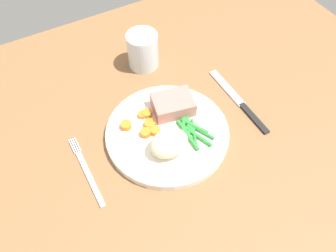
# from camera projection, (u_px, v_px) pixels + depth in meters

# --- Properties ---
(dining_table) EXTENTS (1.20, 0.90, 0.02)m
(dining_table) POSITION_uv_depth(u_px,v_px,m) (167.00, 138.00, 0.71)
(dining_table) COLOR brown
(dining_table) RESTS_ON ground
(dinner_plate) EXTENTS (0.25, 0.25, 0.02)m
(dinner_plate) POSITION_uv_depth(u_px,v_px,m) (168.00, 131.00, 0.70)
(dinner_plate) COLOR white
(dinner_plate) RESTS_ON dining_table
(meat_portion) EXTENTS (0.09, 0.08, 0.03)m
(meat_portion) POSITION_uv_depth(u_px,v_px,m) (173.00, 105.00, 0.71)
(meat_portion) COLOR #B2756B
(meat_portion) RESTS_ON dinner_plate
(mashed_potatoes) EXTENTS (0.08, 0.06, 0.05)m
(mashed_potatoes) POSITION_uv_depth(u_px,v_px,m) (169.00, 143.00, 0.65)
(mashed_potatoes) COLOR beige
(mashed_potatoes) RESTS_ON dinner_plate
(carrot_slices) EXTENTS (0.07, 0.07, 0.01)m
(carrot_slices) POSITION_uv_depth(u_px,v_px,m) (145.00, 125.00, 0.69)
(carrot_slices) COLOR orange
(carrot_slices) RESTS_ON dinner_plate
(green_beans) EXTENTS (0.06, 0.10, 0.01)m
(green_beans) POSITION_uv_depth(u_px,v_px,m) (191.00, 129.00, 0.69)
(green_beans) COLOR #2D8C38
(green_beans) RESTS_ON dinner_plate
(fork) EXTENTS (0.01, 0.17, 0.00)m
(fork) POSITION_uv_depth(u_px,v_px,m) (87.00, 171.00, 0.65)
(fork) COLOR silver
(fork) RESTS_ON dining_table
(knife) EXTENTS (0.02, 0.21, 0.01)m
(knife) POSITION_uv_depth(u_px,v_px,m) (239.00, 102.00, 0.75)
(knife) COLOR black
(knife) RESTS_ON dining_table
(water_glass) EXTENTS (0.07, 0.07, 0.09)m
(water_glass) POSITION_uv_depth(u_px,v_px,m) (143.00, 52.00, 0.80)
(water_glass) COLOR silver
(water_glass) RESTS_ON dining_table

